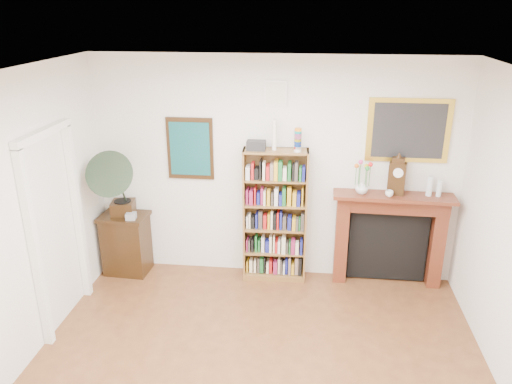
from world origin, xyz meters
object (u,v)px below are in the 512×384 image
gramophone (115,180)px  bottle_right (439,188)px  bookshelf (275,209)px  bottle_left (430,186)px  cd_stack (131,216)px  fireplace (389,230)px  mantel_clock (397,177)px  flower_vase (362,187)px  side_cabinet (127,243)px  teacup (389,194)px

gramophone → bottle_right: gramophone is taller
bookshelf → bottle_left: (1.82, 0.02, 0.37)m
bookshelf → gramophone: 1.98m
cd_stack → bottle_left: size_ratio=0.50×
fireplace → bottle_left: bottle_left is taller
fireplace → gramophone: (-3.35, -0.25, 0.61)m
mantel_clock → flower_vase: size_ratio=2.88×
fireplace → gramophone: size_ratio=1.57×
fireplace → bottle_right: bearing=-4.3°
side_cabinet → mantel_clock: mantel_clock is taller
gramophone → bottle_right: size_ratio=4.58×
mantel_clock → bottle_right: size_ratio=2.27×
gramophone → bottle_right: (3.86, 0.20, -0.02)m
flower_vase → bottle_right: 0.89m
bottle_left → fireplace: bearing=174.4°
bottle_left → flower_vase: bearing=-178.4°
gramophone → teacup: 3.29m
bookshelf → side_cabinet: size_ratio=2.43×
flower_vase → teacup: (0.32, -0.07, -0.04)m
bottle_right → fireplace: bearing=174.3°
side_cabinet → flower_vase: 3.09m
side_cabinet → cd_stack: bearing=-34.8°
gramophone → mantel_clock: (3.37, 0.21, 0.10)m
mantel_clock → bottle_right: mantel_clock is taller
gramophone → fireplace: bearing=-4.4°
fireplace → cd_stack: (-3.20, -0.24, 0.14)m
bookshelf → mantel_clock: (1.43, 0.02, 0.47)m
flower_vase → bottle_left: size_ratio=0.66×
flower_vase → bookshelf: bearing=179.7°
bookshelf → teacup: (1.35, -0.07, 0.29)m
bottle_right → bottle_left: bearing=173.9°
cd_stack → flower_vase: flower_vase is taller
fireplace → teacup: bearing=-116.7°
side_cabinet → fireplace: (3.34, 0.13, 0.31)m
gramophone → bottle_left: (3.75, 0.21, 0.00)m
fireplace → bottle_right: size_ratio=7.17×
cd_stack → teacup: teacup is taller
cd_stack → side_cabinet: bearing=142.0°
gramophone → bottle_left: bearing=-5.5°
gramophone → teacup: gramophone is taller
mantel_clock → bookshelf: bearing=-164.3°
gramophone → cd_stack: bearing=-4.6°
side_cabinet → gramophone: size_ratio=0.88×
side_cabinet → bottle_left: bearing=4.6°
side_cabinet → mantel_clock: bearing=4.8°
side_cabinet → gramophone: (-0.01, -0.12, 0.92)m
teacup → bookshelf: bearing=177.0°
gramophone → mantel_clock: gramophone is taller
side_cabinet → teacup: bearing=3.2°
bookshelf → bottle_right: bookshelf is taller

